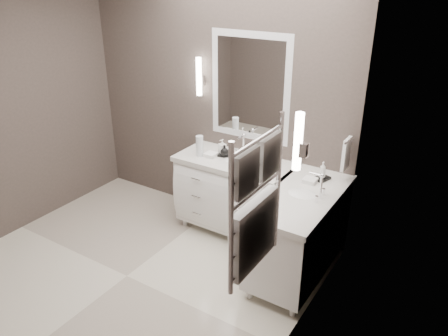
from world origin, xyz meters
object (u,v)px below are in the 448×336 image
Objects in this scene: vanity_back at (235,191)px; waste_bin at (244,260)px; towel_ladder at (255,210)px; vanity_right at (299,229)px.

vanity_back is 4.63× the size of waste_bin.
towel_ladder is 1.76m from waste_bin.
towel_ladder is at bearing -58.22° from waste_bin.
towel_ladder is at bearing -80.16° from vanity_right.
vanity_right is at bearing 30.46° from waste_bin.
towel_ladder is (0.23, -1.30, 0.91)m from vanity_right.
vanity_back is 1.38× the size of towel_ladder.
waste_bin is at bearing 121.78° from towel_ladder.
waste_bin is at bearing -51.95° from vanity_back.
vanity_right is at bearing 99.84° from towel_ladder.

